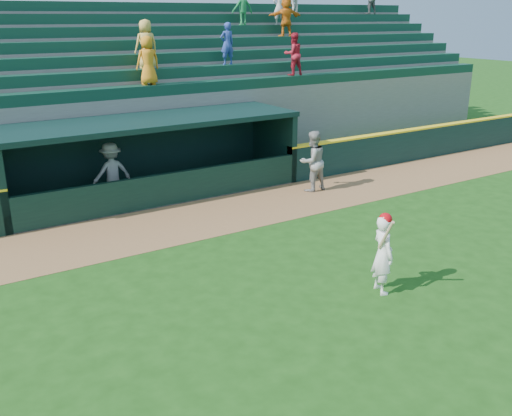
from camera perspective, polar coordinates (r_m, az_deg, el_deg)
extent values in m
plane|color=#184310|center=(12.29, 4.04, -7.78)|extent=(120.00, 120.00, 0.00)
cube|color=brown|center=(16.17, -6.29, -1.17)|extent=(40.00, 3.00, 0.01)
cube|color=black|center=(24.80, 18.17, 6.46)|extent=(15.50, 0.30, 1.20)
cube|color=yellow|center=(24.69, 18.31, 7.89)|extent=(15.50, 0.32, 0.06)
imported|color=gray|center=(18.61, 5.67, 4.68)|extent=(0.98, 0.78, 1.98)
imported|color=#A5A5A0|center=(18.00, -14.24, 3.48)|extent=(1.22, 0.74, 1.84)
cube|color=slate|center=(18.59, -10.14, 1.36)|extent=(9.00, 2.60, 0.04)
cube|color=black|center=(20.41, 1.72, 6.48)|extent=(0.20, 2.60, 2.30)
cube|color=black|center=(19.47, -11.82, 5.49)|extent=(9.40, 0.20, 2.30)
cube|color=black|center=(18.04, -10.57, 8.53)|extent=(9.40, 2.80, 0.16)
cube|color=black|center=(17.38, -8.67, 1.87)|extent=(9.00, 0.16, 1.00)
cube|color=brown|center=(19.24, -11.10, 2.61)|extent=(8.40, 0.45, 0.10)
cube|color=slate|center=(19.89, -12.42, 6.63)|extent=(34.00, 0.85, 2.91)
cube|color=#0F3828|center=(19.51, -12.64, 11.26)|extent=(34.00, 0.60, 0.36)
cube|color=slate|center=(20.63, -13.31, 7.63)|extent=(34.00, 0.85, 3.36)
cube|color=#0F3828|center=(20.26, -13.59, 12.74)|extent=(34.00, 0.60, 0.36)
cube|color=slate|center=(21.39, -14.13, 8.56)|extent=(34.00, 0.85, 3.81)
cube|color=#0F3828|center=(21.03, -14.48, 14.11)|extent=(34.00, 0.60, 0.36)
cube|color=slate|center=(22.15, -14.90, 9.42)|extent=(34.00, 0.85, 4.26)
cube|color=#0F3828|center=(21.81, -15.32, 15.37)|extent=(34.00, 0.60, 0.36)
cube|color=slate|center=(22.92, -15.62, 10.23)|extent=(34.00, 0.85, 4.71)
cube|color=#0F3828|center=(22.60, -16.11, 16.55)|extent=(34.00, 0.60, 0.36)
cube|color=slate|center=(23.70, -16.30, 10.98)|extent=(34.00, 0.85, 5.16)
cube|color=#0F3828|center=(23.41, -16.85, 17.64)|extent=(34.00, 0.60, 0.36)
cube|color=slate|center=(24.49, -16.94, 11.68)|extent=(34.00, 0.85, 5.61)
cube|color=#0F3828|center=(24.23, -17.55, 18.66)|extent=(34.00, 0.60, 0.36)
cube|color=slate|center=(25.04, -17.32, 11.78)|extent=(34.50, 0.30, 5.61)
imported|color=orange|center=(19.70, -10.77, 14.29)|extent=(0.78, 0.52, 1.58)
imported|color=#283E92|center=(21.97, -2.91, 16.10)|extent=(0.55, 0.37, 1.52)
imported|color=#176934|center=(25.27, -1.38, 19.46)|extent=(0.98, 0.61, 1.46)
imported|color=gold|center=(20.58, -10.93, 15.79)|extent=(0.81, 0.54, 1.63)
imported|color=orange|center=(25.45, 3.02, 18.57)|extent=(1.53, 0.71, 1.59)
imported|color=beige|center=(26.28, 2.32, 19.45)|extent=(0.60, 0.45, 1.49)
imported|color=#B61C2D|center=(22.59, 3.75, 15.10)|extent=(0.82, 0.67, 1.58)
imported|color=white|center=(11.97, 12.56, -4.56)|extent=(0.54, 0.69, 1.67)
sphere|color=#BD0A0F|center=(11.70, 12.82, -1.11)|extent=(0.27, 0.27, 0.27)
cylinder|color=#CEAF84|center=(11.51, 12.87, -2.67)|extent=(0.22, 0.51, 0.76)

